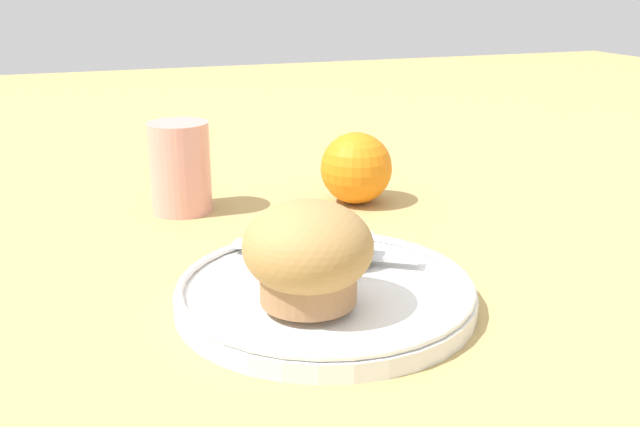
{
  "coord_description": "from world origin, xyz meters",
  "views": [
    {
      "loc": [
        -0.17,
        -0.46,
        0.24
      ],
      "look_at": [
        0.01,
        0.04,
        0.06
      ],
      "focal_mm": 40.0,
      "sensor_mm": 36.0,
      "label": 1
    }
  ],
  "objects_px": {
    "butter_knife": "(324,251)",
    "juice_glass": "(180,167)",
    "orange_fruit": "(356,168)",
    "muffin": "(308,254)"
  },
  "relations": [
    {
      "from": "butter_knife",
      "to": "orange_fruit",
      "type": "xyz_separation_m",
      "value": [
        0.1,
        0.18,
        0.02
      ]
    },
    {
      "from": "muffin",
      "to": "butter_knife",
      "type": "distance_m",
      "value": 0.1
    },
    {
      "from": "butter_knife",
      "to": "juice_glass",
      "type": "distance_m",
      "value": 0.23
    },
    {
      "from": "muffin",
      "to": "orange_fruit",
      "type": "xyz_separation_m",
      "value": [
        0.14,
        0.26,
        -0.02
      ]
    },
    {
      "from": "orange_fruit",
      "to": "butter_knife",
      "type": "bearing_deg",
      "value": -119.91
    },
    {
      "from": "muffin",
      "to": "juice_glass",
      "type": "distance_m",
      "value": 0.3
    },
    {
      "from": "orange_fruit",
      "to": "juice_glass",
      "type": "relative_size",
      "value": 0.82
    },
    {
      "from": "muffin",
      "to": "butter_knife",
      "type": "relative_size",
      "value": 0.65
    },
    {
      "from": "butter_knife",
      "to": "juice_glass",
      "type": "relative_size",
      "value": 1.47
    },
    {
      "from": "muffin",
      "to": "juice_glass",
      "type": "relative_size",
      "value": 0.96
    }
  ]
}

